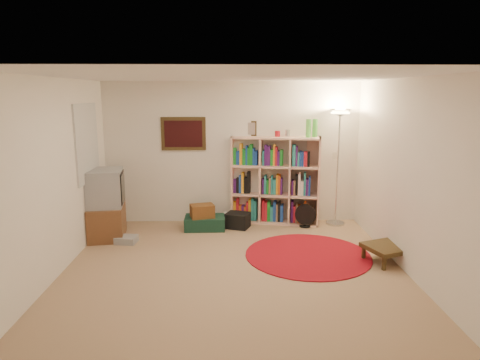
# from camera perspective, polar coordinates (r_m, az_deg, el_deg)

# --- Properties ---
(room) EXTENTS (4.54, 4.54, 2.54)m
(room) POSITION_cam_1_polar(r_m,az_deg,el_deg) (5.45, -1.47, 0.48)
(room) COLOR #A2805F
(room) RESTS_ON ground
(bookshelf) EXTENTS (1.61, 0.73, 1.86)m
(bookshelf) POSITION_cam_1_polar(r_m,az_deg,el_deg) (7.67, 4.58, -0.17)
(bookshelf) COLOR #FFC4AA
(bookshelf) RESTS_ON ground
(floor_lamp) EXTENTS (0.48, 0.48, 2.04)m
(floor_lamp) POSITION_cam_1_polar(r_m,az_deg,el_deg) (7.56, 13.12, 6.62)
(floor_lamp) COLOR silver
(floor_lamp) RESTS_ON ground
(floor_fan) EXTENTS (0.36, 0.20, 0.41)m
(floor_fan) POSITION_cam_1_polar(r_m,az_deg,el_deg) (7.54, 8.70, -4.73)
(floor_fan) COLOR black
(floor_fan) RESTS_ON ground
(tv_stand) EXTENTS (0.64, 0.84, 1.12)m
(tv_stand) POSITION_cam_1_polar(r_m,az_deg,el_deg) (7.19, -17.39, -3.21)
(tv_stand) COLOR brown
(tv_stand) RESTS_ON ground
(dvd_box) EXTENTS (0.35, 0.30, 0.11)m
(dvd_box) POSITION_cam_1_polar(r_m,az_deg,el_deg) (6.98, -14.90, -7.68)
(dvd_box) COLOR #97979B
(dvd_box) RESTS_ON ground
(suitcase) EXTENTS (0.69, 0.45, 0.22)m
(suitcase) POSITION_cam_1_polar(r_m,az_deg,el_deg) (7.42, -4.70, -5.69)
(suitcase) COLOR #123226
(suitcase) RESTS_ON ground
(wicker_basket) EXTENTS (0.45, 0.37, 0.22)m
(wicker_basket) POSITION_cam_1_polar(r_m,az_deg,el_deg) (7.32, -5.06, -4.14)
(wicker_basket) COLOR brown
(wicker_basket) RESTS_ON suitcase
(duffel_bag) EXTENTS (0.47, 0.43, 0.26)m
(duffel_bag) POSITION_cam_1_polar(r_m,az_deg,el_deg) (7.45, -0.31, -5.40)
(duffel_bag) COLOR black
(duffel_bag) RESTS_ON ground
(paper_towel) EXTENTS (0.11, 0.11, 0.24)m
(paper_towel) POSITION_cam_1_polar(r_m,az_deg,el_deg) (7.59, -1.75, -5.20)
(paper_towel) COLOR white
(paper_towel) RESTS_ON ground
(red_rug) EXTENTS (1.80, 1.80, 0.02)m
(red_rug) POSITION_cam_1_polar(r_m,az_deg,el_deg) (6.34, 9.03, -9.83)
(red_rug) COLOR maroon
(red_rug) RESTS_ON ground
(side_table) EXTENTS (0.68, 0.68, 0.24)m
(side_table) POSITION_cam_1_polar(r_m,az_deg,el_deg) (6.30, 18.92, -8.60)
(side_table) COLOR #362712
(side_table) RESTS_ON ground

